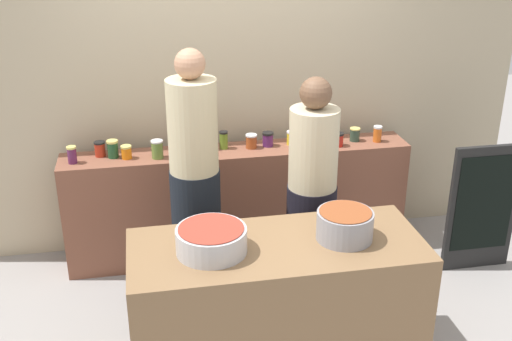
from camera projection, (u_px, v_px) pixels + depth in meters
ground at (266, 335)px, 4.15m from camera, size 12.00×12.00×0.00m
storefront_wall at (230, 64)px, 4.87m from camera, size 4.80×0.12×3.00m
display_shelf at (238, 202)px, 4.96m from camera, size 2.70×0.36×0.91m
prep_table at (276, 307)px, 3.71m from camera, size 1.70×0.70×0.87m
preserve_jar_0 at (72, 155)px, 4.51m from camera, size 0.07×0.07×0.13m
preserve_jar_1 at (100, 149)px, 4.64m from camera, size 0.08×0.08×0.11m
preserve_jar_2 at (113, 149)px, 4.61m from camera, size 0.08×0.08×0.13m
preserve_jar_3 at (126, 152)px, 4.60m from camera, size 0.08×0.08×0.10m
preserve_jar_4 at (157, 149)px, 4.60m from camera, size 0.09×0.09×0.14m
preserve_jar_5 at (175, 146)px, 4.68m from camera, size 0.08×0.08×0.13m
preserve_jar_6 at (192, 143)px, 4.77m from camera, size 0.08×0.08×0.10m
preserve_jar_7 at (210, 141)px, 4.77m from camera, size 0.07×0.07×0.13m
preserve_jar_8 at (224, 140)px, 4.78m from camera, size 0.07×0.07×0.14m
preserve_jar_9 at (251, 141)px, 4.80m from camera, size 0.09×0.09×0.11m
preserve_jar_10 at (268, 139)px, 4.83m from camera, size 0.09×0.09×0.11m
preserve_jar_11 at (292, 138)px, 4.87m from camera, size 0.08×0.08×0.11m
preserve_jar_12 at (318, 136)px, 4.86m from camera, size 0.07×0.07×0.14m
preserve_jar_13 at (338, 139)px, 4.84m from camera, size 0.09×0.09×0.11m
preserve_jar_14 at (355, 134)px, 4.94m from camera, size 0.08×0.08×0.11m
preserve_jar_15 at (377, 134)px, 4.92m from camera, size 0.07×0.07×0.13m
cooking_pot_left at (211, 240)px, 3.43m from camera, size 0.40×0.40×0.15m
cooking_pot_center at (345, 225)px, 3.57m from camera, size 0.33×0.33×0.17m
cook_with_tongs at (195, 194)px, 4.21m from camera, size 0.34×0.34×1.84m
cook_in_cap at (311, 205)px, 4.25m from camera, size 0.34×0.34×1.65m
chalkboard_sign at (482, 208)px, 4.73m from camera, size 0.56×0.05×1.03m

